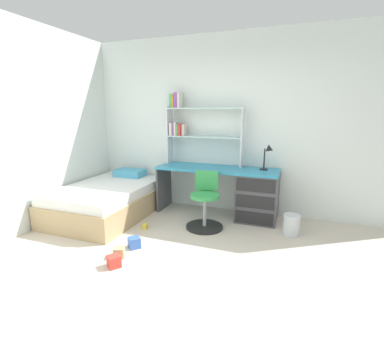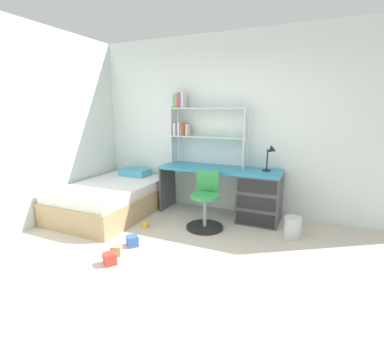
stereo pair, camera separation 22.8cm
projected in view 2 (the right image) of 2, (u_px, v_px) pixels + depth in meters
ground_plane at (164, 280)px, 2.82m from camera, size 5.60×5.42×0.02m
room_shell at (130, 128)px, 3.97m from camera, size 5.60×5.42×2.76m
desk at (250, 193)px, 4.26m from camera, size 1.86×0.57×0.76m
bookshelf_hutch at (197, 124)px, 4.55m from camera, size 1.23×0.22×1.14m
desk_lamp at (271, 154)px, 4.06m from camera, size 0.20×0.16×0.38m
swivel_chair at (205, 206)px, 3.99m from camera, size 0.52×0.52×0.78m
bed_platform at (112, 198)px, 4.58m from camera, size 1.22×1.80×0.60m
waste_bin at (292, 227)px, 3.72m from camera, size 0.22×0.22×0.27m
toy_block_blue_0 at (132, 241)px, 3.48m from camera, size 0.18×0.18×0.13m
toy_block_red_1 at (110, 259)px, 3.07m from camera, size 0.17×0.17×0.12m
toy_block_natural_2 at (116, 250)px, 3.27m from camera, size 0.15×0.15×0.12m
toy_block_yellow_3 at (146, 225)px, 4.04m from camera, size 0.08×0.08×0.07m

